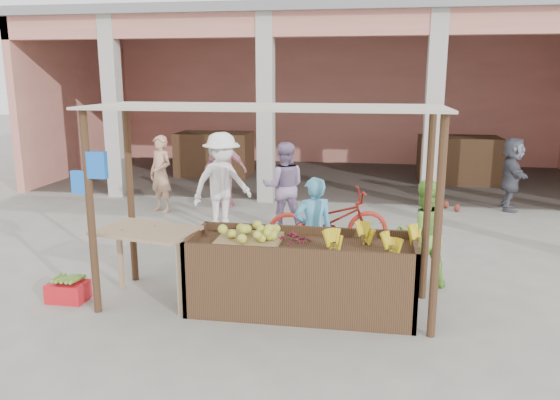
% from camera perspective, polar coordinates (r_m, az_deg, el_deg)
% --- Properties ---
extents(ground, '(60.00, 60.00, 0.00)m').
position_cam_1_polar(ground, '(6.69, -2.12, -11.06)').
color(ground, gray).
rests_on(ground, ground).
extents(market_building, '(14.40, 6.40, 4.20)m').
position_cam_1_polar(market_building, '(14.96, 4.99, 12.73)').
color(market_building, '#E08975').
rests_on(market_building, ground).
extents(fruit_stall, '(2.60, 0.95, 0.80)m').
position_cam_1_polar(fruit_stall, '(6.46, 2.25, -8.11)').
color(fruit_stall, '#4A321D').
rests_on(fruit_stall, ground).
extents(stall_awning, '(4.09, 1.35, 2.39)m').
position_cam_1_polar(stall_awning, '(6.22, -2.29, 6.07)').
color(stall_awning, '#4A321D').
rests_on(stall_awning, ground).
extents(banana_heap, '(1.07, 0.59, 0.20)m').
position_cam_1_polar(banana_heap, '(6.25, 9.86, -4.21)').
color(banana_heap, yellow).
rests_on(banana_heap, fruit_stall).
extents(melon_tray, '(0.73, 0.63, 0.20)m').
position_cam_1_polar(melon_tray, '(6.40, -3.26, -3.68)').
color(melon_tray, olive).
rests_on(melon_tray, fruit_stall).
extents(berry_heap, '(0.43, 0.35, 0.14)m').
position_cam_1_polar(berry_heap, '(6.37, 1.34, -3.96)').
color(berry_heap, maroon).
rests_on(berry_heap, fruit_stall).
extents(side_table, '(1.28, 0.99, 0.92)m').
position_cam_1_polar(side_table, '(6.76, -13.74, -4.13)').
color(side_table, tan).
rests_on(side_table, ground).
extents(papaya_pile, '(0.74, 0.42, 0.21)m').
position_cam_1_polar(papaya_pile, '(6.70, -13.85, -2.08)').
color(papaya_pile, '#54882C').
rests_on(papaya_pile, side_table).
extents(red_crate, '(0.46, 0.33, 0.24)m').
position_cam_1_polar(red_crate, '(7.29, -21.26, -8.90)').
color(red_crate, red).
rests_on(red_crate, ground).
extents(plantain_bundle, '(0.38, 0.26, 0.08)m').
position_cam_1_polar(plantain_bundle, '(7.23, -21.36, -7.75)').
color(plantain_bundle, olive).
rests_on(plantain_bundle, red_crate).
extents(produce_sacks, '(1.07, 0.80, 0.65)m').
position_cam_1_polar(produce_sacks, '(11.68, 16.63, 0.50)').
color(produce_sacks, maroon).
rests_on(produce_sacks, ground).
extents(vendor_blue, '(0.70, 0.61, 1.54)m').
position_cam_1_polar(vendor_blue, '(7.16, 3.51, -2.89)').
color(vendor_blue, '#53B0E0').
rests_on(vendor_blue, ground).
extents(vendor_green, '(0.80, 0.58, 1.49)m').
position_cam_1_polar(vendor_green, '(7.33, 14.71, -3.14)').
color(vendor_green, '#7BC444').
rests_on(vendor_green, ground).
extents(motorcycle, '(1.14, 2.11, 1.05)m').
position_cam_1_polar(motorcycle, '(8.56, 5.02, -2.02)').
color(motorcycle, '#A12317').
rests_on(motorcycle, ground).
extents(shopper_a, '(1.29, 1.31, 1.91)m').
position_cam_1_polar(shopper_a, '(9.57, -6.10, 2.20)').
color(shopper_a, white).
rests_on(shopper_a, ground).
extents(shopper_b, '(1.01, 0.58, 1.67)m').
position_cam_1_polar(shopper_b, '(11.52, -5.72, 3.40)').
color(shopper_b, pink).
rests_on(shopper_b, ground).
extents(shopper_d, '(0.80, 1.54, 1.59)m').
position_cam_1_polar(shopper_d, '(12.12, 23.08, 2.70)').
color(shopper_d, '#535561').
rests_on(shopper_d, ground).
extents(shopper_e, '(0.75, 0.69, 1.62)m').
position_cam_1_polar(shopper_e, '(11.28, -12.34, 2.84)').
color(shopper_e, tan).
rests_on(shopper_e, ground).
extents(shopper_f, '(0.91, 0.61, 1.73)m').
position_cam_1_polar(shopper_f, '(9.67, 0.40, 1.84)').
color(shopper_f, '#957CA5').
rests_on(shopper_f, ground).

